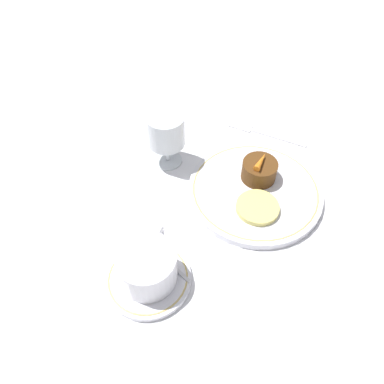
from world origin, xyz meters
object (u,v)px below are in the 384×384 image
object	(u,v)px
dinner_plate	(255,191)
wine_glass	(166,133)
fork	(258,131)
dessert_cake	(259,170)
coffee_cup	(147,266)

from	to	relation	value
dinner_plate	wine_glass	xyz separation A→B (m)	(0.04, 0.18, 0.07)
fork	dessert_cake	xyz separation A→B (m)	(-0.14, -0.02, 0.03)
wine_glass	fork	bearing A→B (deg)	-48.83
dinner_plate	coffee_cup	xyz separation A→B (m)	(-0.22, 0.12, 0.03)
wine_glass	fork	xyz separation A→B (m)	(0.14, -0.16, -0.07)
wine_glass	dessert_cake	xyz separation A→B (m)	(-0.01, -0.18, -0.04)
dessert_cake	wine_glass	bearing A→B (deg)	88.17
coffee_cup	dessert_cake	size ratio (longest dim) A/B	1.78
dinner_plate	wine_glass	distance (m)	0.20
wine_glass	dessert_cake	size ratio (longest dim) A/B	1.71
fork	dessert_cake	size ratio (longest dim) A/B	2.65
coffee_cup	fork	size ratio (longest dim) A/B	0.67
dinner_plate	coffee_cup	size ratio (longest dim) A/B	2.13
coffee_cup	wine_glass	world-z (taller)	wine_glass
fork	dessert_cake	distance (m)	0.15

